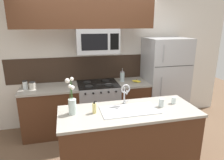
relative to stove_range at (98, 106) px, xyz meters
name	(u,v)px	position (x,y,z in m)	size (l,w,h in m)	color
ground_plane	(108,154)	(0.00, -0.90, -0.46)	(10.00, 10.00, 0.00)	brown
rear_partition	(109,60)	(0.30, 0.38, 0.84)	(5.20, 0.10, 2.60)	silver
splash_band	(95,68)	(0.00, 0.32, 0.69)	(3.36, 0.01, 0.48)	#332319
back_counter_left	(52,111)	(-0.88, 0.00, -0.01)	(1.03, 0.65, 0.91)	#4C2B19
back_counter_right	(131,103)	(0.68, 0.00, -0.01)	(0.62, 0.65, 0.91)	#4C2B19
stove_range	(98,106)	(0.00, 0.00, 0.00)	(0.76, 0.64, 0.93)	#A8AAAF
microwave	(97,41)	(0.00, -0.02, 1.26)	(0.74, 0.40, 0.43)	#A8AAAF
upper_cabinet_band	(85,10)	(-0.21, -0.05, 1.77)	(2.35, 0.34, 0.60)	#4C2B19
refrigerator	(164,81)	(1.38, 0.02, 0.41)	(0.82, 0.74, 1.75)	#A8AAAF
storage_jar_tall	(25,85)	(-1.28, 0.01, 0.52)	(0.08, 0.08, 0.15)	silver
storage_jar_medium	(32,85)	(-1.16, -0.03, 0.52)	(0.11, 0.11, 0.13)	silver
banana_bunch	(137,81)	(0.76, -0.06, 0.47)	(0.19, 0.13, 0.08)	yellow
french_press	(122,77)	(0.50, 0.06, 0.55)	(0.09, 0.09, 0.27)	silver
island_counter	(128,140)	(0.21, -1.25, -0.01)	(1.86, 0.74, 0.91)	#4C2B19
kitchen_sink	(129,115)	(0.21, -1.25, 0.38)	(0.76, 0.39, 0.16)	#ADAFB5
sink_faucet	(125,91)	(0.21, -1.06, 0.65)	(0.14, 0.14, 0.31)	#B7BABF
dish_soap_bottle	(94,108)	(-0.25, -1.23, 0.52)	(0.06, 0.05, 0.16)	#DBCC75
drinking_glass	(161,103)	(0.68, -1.24, 0.51)	(0.07, 0.07, 0.12)	silver
spare_glass	(174,100)	(0.91, -1.18, 0.49)	(0.06, 0.06, 0.09)	silver
flower_vase	(72,103)	(-0.53, -1.18, 0.60)	(0.12, 0.15, 0.48)	silver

